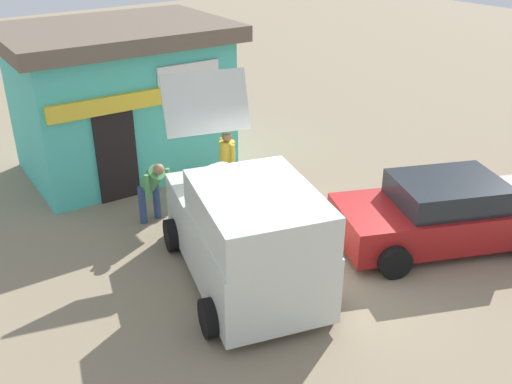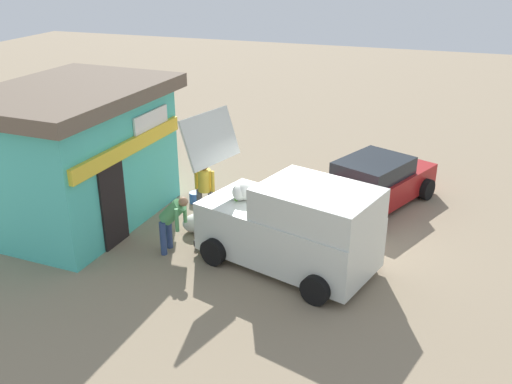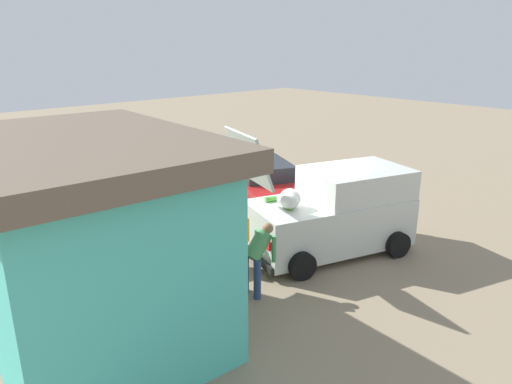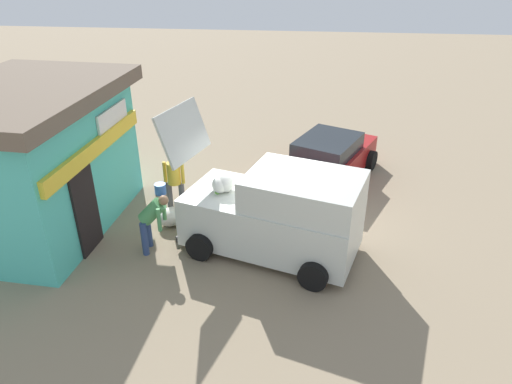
% 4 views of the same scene
% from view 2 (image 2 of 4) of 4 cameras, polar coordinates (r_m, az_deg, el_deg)
% --- Properties ---
extents(ground_plane, '(60.00, 60.00, 0.00)m').
position_cam_2_polar(ground_plane, '(13.82, 4.73, -4.93)').
color(ground_plane, gray).
extents(storefront_bar, '(5.32, 4.02, 3.51)m').
position_cam_2_polar(storefront_bar, '(14.86, -17.82, 3.68)').
color(storefront_bar, '#4CC6B7').
rests_on(storefront_bar, ground_plane).
extents(delivery_van, '(3.04, 4.62, 3.14)m').
position_cam_2_polar(delivery_van, '(12.30, 3.80, -3.43)').
color(delivery_van, silver).
rests_on(delivery_van, ground_plane).
extents(parked_sedan, '(4.49, 3.31, 1.33)m').
position_cam_2_polar(parked_sedan, '(15.71, 11.73, 0.80)').
color(parked_sedan, maroon).
rests_on(parked_sedan, ground_plane).
extents(vendor_standing, '(0.36, 0.57, 1.67)m').
position_cam_2_polar(vendor_standing, '(14.46, -5.24, 0.61)').
color(vendor_standing, '#4C4C51').
rests_on(vendor_standing, ground_plane).
extents(customer_bending, '(0.57, 0.72, 1.44)m').
position_cam_2_polar(customer_bending, '(13.02, -8.52, -2.67)').
color(customer_bending, navy).
rests_on(customer_bending, ground_plane).
extents(unloaded_banana_pile, '(0.89, 0.90, 0.47)m').
position_cam_2_polar(unloaded_banana_pile, '(14.18, -5.96, -3.18)').
color(unloaded_banana_pile, silver).
rests_on(unloaded_banana_pile, ground_plane).
extents(paint_bucket, '(0.32, 0.32, 0.30)m').
position_cam_2_polar(paint_bucket, '(15.81, -6.20, -0.56)').
color(paint_bucket, blue).
rests_on(paint_bucket, ground_plane).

